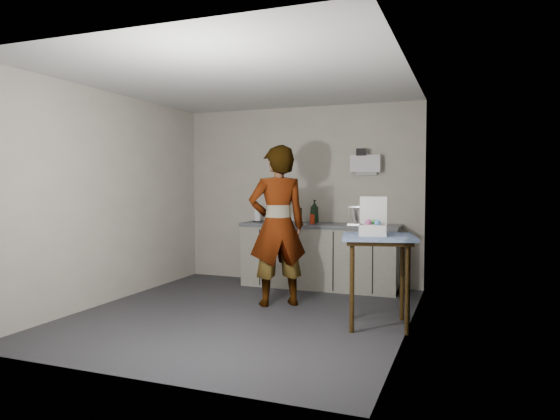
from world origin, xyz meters
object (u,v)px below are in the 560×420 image
at_px(kitchen_counter, 320,258).
at_px(bakery_box, 373,227).
at_px(soda_can, 312,219).
at_px(dish_rack, 362,220).
at_px(side_table, 379,247).
at_px(standing_man, 277,226).
at_px(dark_bottle, 300,215).
at_px(soap_bottle, 314,212).
at_px(paper_towel, 257,213).

distance_m(kitchen_counter, bakery_box, 2.03).
relative_size(soda_can, dish_rack, 0.36).
xyz_separation_m(side_table, standing_man, (-1.29, 0.47, 0.14)).
height_order(soda_can, dark_bottle, dark_bottle).
bearing_deg(standing_man, dish_rack, -157.64).
xyz_separation_m(standing_man, dish_rack, (0.77, 1.21, 0.00)).
relative_size(side_table, bakery_box, 2.39).
height_order(dish_rack, bakery_box, bakery_box).
height_order(soap_bottle, soda_can, soap_bottle).
distance_m(side_table, soda_can, 1.99).
relative_size(standing_man, dish_rack, 5.37).
xyz_separation_m(standing_man, soap_bottle, (0.11, 1.17, 0.11)).
distance_m(soda_can, dish_rack, 0.69).
bearing_deg(standing_man, bakery_box, 123.98).
height_order(paper_towel, dish_rack, paper_towel).
height_order(soap_bottle, bakery_box, bakery_box).
xyz_separation_m(soap_bottle, dish_rack, (0.67, 0.04, -0.11)).
xyz_separation_m(soda_can, bakery_box, (1.14, -1.59, 0.05)).
bearing_deg(side_table, standing_man, 147.62).
bearing_deg(bakery_box, paper_towel, 131.58).
height_order(side_table, bakery_box, bakery_box).
relative_size(kitchen_counter, standing_man, 1.16).
distance_m(dish_rack, bakery_box, 1.75).
bearing_deg(soap_bottle, standing_man, -95.24).
relative_size(soap_bottle, dark_bottle, 1.55).
relative_size(kitchen_counter, soda_can, 17.14).
height_order(standing_man, bakery_box, standing_man).
relative_size(soda_can, paper_towel, 0.50).
bearing_deg(kitchen_counter, soap_bottle, 175.99).
height_order(kitchen_counter, bakery_box, bakery_box).
height_order(side_table, dark_bottle, dark_bottle).
height_order(standing_man, dark_bottle, standing_man).
bearing_deg(standing_man, soda_can, -129.83).
relative_size(standing_man, dark_bottle, 8.99).
distance_m(soap_bottle, soda_can, 0.12).
relative_size(soap_bottle, dish_rack, 0.93).
xyz_separation_m(kitchen_counter, bakery_box, (1.04, -1.64, 0.60)).
distance_m(paper_towel, dish_rack, 1.54).
bearing_deg(kitchen_counter, dish_rack, 4.08).
distance_m(soap_bottle, dish_rack, 0.68).
height_order(kitchen_counter, paper_towel, paper_towel).
xyz_separation_m(side_table, dark_bottle, (-1.41, 1.67, 0.20)).
xyz_separation_m(soda_can, dark_bottle, (-0.21, 0.09, 0.04)).
distance_m(soda_can, dark_bottle, 0.23).
relative_size(soda_can, bakery_box, 0.33).
bearing_deg(dish_rack, dark_bottle, -179.71).
bearing_deg(dark_bottle, soap_bottle, -7.78).
bearing_deg(side_table, soda_can, 114.51).
bearing_deg(paper_towel, soap_bottle, 1.54).
height_order(kitchen_counter, soda_can, soda_can).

